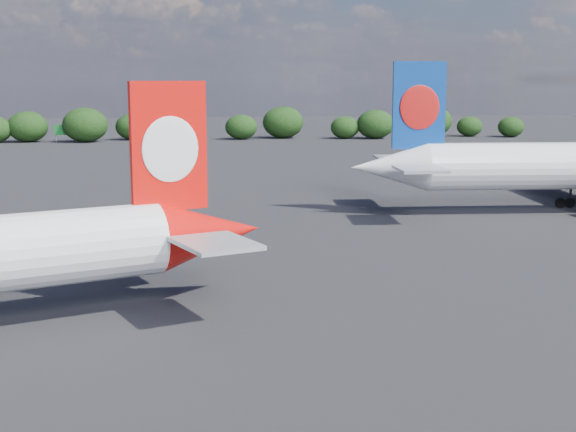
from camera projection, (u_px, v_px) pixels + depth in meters
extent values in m
plane|color=black|center=(94.00, 218.00, 92.97)|extent=(500.00, 500.00, 0.00)
cone|color=red|center=(210.00, 233.00, 57.92)|extent=(9.20, 7.49, 4.97)
cube|color=red|center=(169.00, 146.00, 55.42)|extent=(5.28, 2.43, 8.94)
ellipsoid|color=white|center=(170.00, 149.00, 55.20)|extent=(3.97, 1.68, 4.57)
ellipsoid|color=white|center=(167.00, 149.00, 55.71)|extent=(3.97, 1.68, 4.57)
cube|color=#A5A8AD|center=(215.00, 243.00, 52.19)|extent=(6.31, 7.17, 0.30)
cube|color=#A5A8AD|center=(158.00, 218.00, 61.61)|extent=(6.31, 7.17, 0.30)
cone|color=white|center=(389.00, 167.00, 94.55)|extent=(9.41, 6.26, 5.65)
cube|color=#0D3B93|center=(419.00, 105.00, 93.56)|extent=(6.24, 0.99, 10.17)
ellipsoid|color=red|center=(420.00, 107.00, 93.27)|extent=(4.75, 0.55, 5.20)
ellipsoid|color=red|center=(418.00, 107.00, 93.93)|extent=(4.75, 0.55, 5.20)
cube|color=#A5A8AD|center=(420.00, 169.00, 88.52)|extent=(5.54, 7.12, 0.34)
cube|color=#A5A8AD|center=(397.00, 158.00, 100.74)|extent=(5.54, 7.12, 0.34)
cube|color=#A5A8AD|center=(569.00, 167.00, 111.25)|extent=(8.89, 23.06, 0.62)
cylinder|color=black|center=(570.00, 194.00, 100.19)|extent=(0.34, 0.34, 2.83)
cylinder|color=black|center=(570.00, 203.00, 100.37)|extent=(1.28, 0.59, 1.24)
cylinder|color=black|center=(560.00, 203.00, 100.28)|extent=(1.28, 0.59, 1.24)
cube|color=#125C21|center=(66.00, 130.00, 203.20)|extent=(6.00, 0.30, 2.60)
cylinder|color=gray|center=(56.00, 139.00, 203.22)|extent=(0.20, 0.20, 2.00)
cylinder|color=gray|center=(76.00, 138.00, 203.91)|extent=(0.20, 0.20, 2.00)
cube|color=yellow|center=(184.00, 124.00, 213.03)|extent=(5.00, 0.30, 3.00)
cylinder|color=gray|center=(185.00, 135.00, 213.49)|extent=(0.30, 0.30, 2.50)
ellipsoid|color=black|center=(28.00, 127.00, 204.18)|extent=(10.23, 8.65, 7.87)
ellipsoid|color=black|center=(85.00, 125.00, 203.90)|extent=(11.46, 9.70, 8.82)
ellipsoid|color=black|center=(133.00, 127.00, 211.80)|extent=(8.99, 7.60, 6.91)
ellipsoid|color=black|center=(181.00, 127.00, 208.34)|extent=(9.68, 8.19, 7.44)
ellipsoid|color=black|center=(241.00, 127.00, 213.52)|extent=(8.59, 7.27, 6.61)
ellipsoid|color=black|center=(283.00, 122.00, 217.77)|extent=(11.20, 9.48, 8.62)
ellipsoid|color=black|center=(345.00, 127.00, 216.21)|extent=(7.87, 6.66, 6.05)
ellipsoid|color=black|center=(375.00, 124.00, 215.96)|extent=(10.17, 8.61, 7.82)
ellipsoid|color=black|center=(432.00, 121.00, 224.14)|extent=(11.19, 9.47, 8.60)
ellipsoid|color=black|center=(470.00, 126.00, 224.75)|extent=(7.27, 6.15, 5.59)
ellipsoid|color=black|center=(511.00, 127.00, 222.45)|extent=(7.34, 6.21, 5.65)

